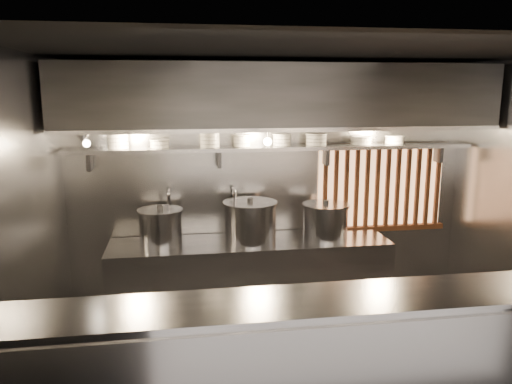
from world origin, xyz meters
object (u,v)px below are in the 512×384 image
object	(u,v)px
stock_pot_left	(161,227)
stock_pot_right	(325,221)
heat_lamp	(83,137)
pendant_bulb	(268,142)
stock_pot_mid	(250,222)

from	to	relation	value
stock_pot_left	stock_pot_right	distance (m)	1.77
heat_lamp	pendant_bulb	distance (m)	1.83
pendant_bulb	stock_pot_right	size ratio (longest dim) A/B	0.29
stock_pot_left	stock_pot_right	bearing A→B (deg)	-1.78
stock_pot_mid	pendant_bulb	bearing A→B (deg)	21.39
pendant_bulb	stock_pot_mid	world-z (taller)	pendant_bulb
pendant_bulb	stock_pot_right	xyz separation A→B (m)	(0.63, -0.08, -0.87)
heat_lamp	pendant_bulb	xyz separation A→B (m)	(1.80, 0.35, -0.11)
pendant_bulb	stock_pot_left	distance (m)	1.44
heat_lamp	stock_pot_right	bearing A→B (deg)	6.27
heat_lamp	pendant_bulb	size ratio (longest dim) A/B	1.87
stock_pot_mid	stock_pot_right	xyz separation A→B (m)	(0.83, -0.00, -0.03)
heat_lamp	stock_pot_right	xyz separation A→B (m)	(2.43, 0.27, -0.97)
stock_pot_left	stock_pot_mid	world-z (taller)	stock_pot_mid
heat_lamp	stock_pot_left	distance (m)	1.22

